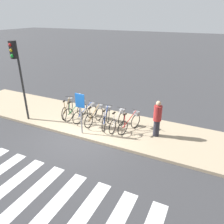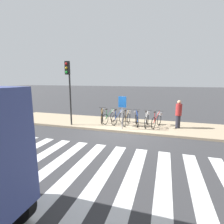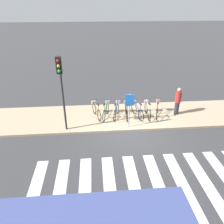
# 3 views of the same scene
# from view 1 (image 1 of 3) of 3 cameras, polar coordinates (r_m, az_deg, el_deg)

# --- Properties ---
(ground_plane) EXTENTS (120.00, 120.00, 0.00)m
(ground_plane) POSITION_cam_1_polar(r_m,az_deg,el_deg) (9.62, -8.42, -6.97)
(ground_plane) COLOR #38383A
(sidewalk) EXTENTS (16.60, 3.12, 0.12)m
(sidewalk) POSITION_cam_1_polar(r_m,az_deg,el_deg) (10.73, -3.86, -2.84)
(sidewalk) COLOR tan
(sidewalk) RESTS_ON ground_plane
(parked_bicycle_0) EXTENTS (0.59, 1.51, 0.96)m
(parked_bicycle_0) POSITION_cam_1_polar(r_m,az_deg,el_deg) (11.42, -11.45, 1.15)
(parked_bicycle_0) COLOR black
(parked_bicycle_0) RESTS_ON sidewalk
(parked_bicycle_1) EXTENTS (0.57, 1.52, 0.96)m
(parked_bicycle_1) POSITION_cam_1_polar(r_m,az_deg,el_deg) (11.09, -9.20, 0.61)
(parked_bicycle_1) COLOR black
(parked_bicycle_1) RESTS_ON sidewalk
(parked_bicycle_2) EXTENTS (0.58, 1.52, 0.96)m
(parked_bicycle_2) POSITION_cam_1_polar(r_m,az_deg,el_deg) (10.75, -6.69, -0.02)
(parked_bicycle_2) COLOR black
(parked_bicycle_2) RESTS_ON sidewalk
(parked_bicycle_3) EXTENTS (0.46, 1.56, 0.96)m
(parked_bicycle_3) POSITION_cam_1_polar(r_m,az_deg,el_deg) (10.42, -4.40, -0.74)
(parked_bicycle_3) COLOR black
(parked_bicycle_3) RESTS_ON sidewalk
(parked_bicycle_4) EXTENTS (0.56, 1.52, 0.96)m
(parked_bicycle_4) POSITION_cam_1_polar(r_m,az_deg,el_deg) (10.16, -1.51, -1.36)
(parked_bicycle_4) COLOR black
(parked_bicycle_4) RESTS_ON sidewalk
(parked_bicycle_5) EXTENTS (0.46, 1.57, 0.96)m
(parked_bicycle_5) POSITION_cam_1_polar(r_m,az_deg,el_deg) (9.92, 1.60, -2.05)
(parked_bicycle_5) COLOR black
(parked_bicycle_5) RESTS_ON sidewalk
(parked_bicycle_6) EXTENTS (0.61, 1.50, 0.96)m
(parked_bicycle_6) POSITION_cam_1_polar(r_m,az_deg,el_deg) (9.77, 4.92, -2.56)
(parked_bicycle_6) COLOR black
(parked_bicycle_6) RESTS_ON sidewalk
(pedestrian) EXTENTS (0.34, 0.34, 1.61)m
(pedestrian) POSITION_cam_1_polar(r_m,az_deg,el_deg) (9.33, 11.75, -1.56)
(pedestrian) COLOR #23232D
(pedestrian) RESTS_ON sidewalk
(traffic_light) EXTENTS (0.24, 0.40, 3.77)m
(traffic_light) POSITION_cam_1_polar(r_m,az_deg,el_deg) (10.86, -23.51, 11.06)
(traffic_light) COLOR #2D2D2D
(traffic_light) RESTS_ON sidewalk
(sign_post) EXTENTS (0.44, 0.07, 1.85)m
(sign_post) POSITION_cam_1_polar(r_m,az_deg,el_deg) (9.23, -8.27, 1.31)
(sign_post) COLOR #99999E
(sign_post) RESTS_ON sidewalk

